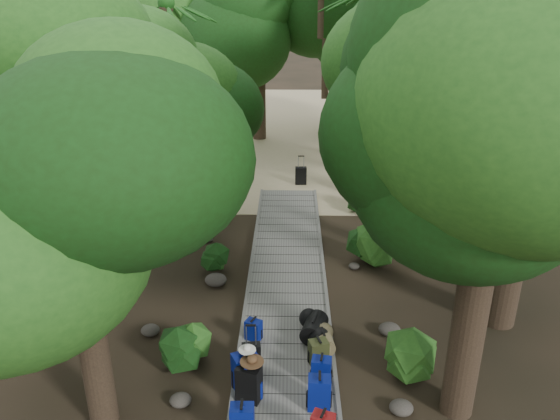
# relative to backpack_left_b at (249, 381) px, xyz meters

# --- Properties ---
(ground) EXTENTS (120.00, 120.00, 0.00)m
(ground) POSITION_rel_backpack_left_b_xyz_m (0.65, 3.64, -0.51)
(ground) COLOR #322519
(ground) RESTS_ON ground
(sand_beach) EXTENTS (40.00, 22.00, 0.02)m
(sand_beach) POSITION_rel_backpack_left_b_xyz_m (0.65, 19.64, -0.50)
(sand_beach) COLOR tan
(sand_beach) RESTS_ON ground
(boardwalk) EXTENTS (2.00, 12.00, 0.12)m
(boardwalk) POSITION_rel_backpack_left_b_xyz_m (0.65, 4.64, -0.45)
(boardwalk) COLOR slate
(boardwalk) RESTS_ON ground
(backpack_left_b) EXTENTS (0.50, 0.42, 0.78)m
(backpack_left_b) POSITION_rel_backpack_left_b_xyz_m (0.00, 0.00, 0.00)
(backpack_left_b) COLOR black
(backpack_left_b) RESTS_ON boardwalk
(backpack_left_c) EXTENTS (0.55, 0.49, 0.84)m
(backpack_left_c) POSITION_rel_backpack_left_b_xyz_m (-0.08, 0.27, 0.03)
(backpack_left_c) COLOR navy
(backpack_left_c) RESTS_ON boardwalk
(backpack_left_d) EXTENTS (0.39, 0.35, 0.49)m
(backpack_left_d) POSITION_rel_backpack_left_b_xyz_m (-0.04, 1.80, -0.14)
(backpack_left_d) COLOR navy
(backpack_left_d) RESTS_ON boardwalk
(backpack_right_b) EXTENTS (0.41, 0.29, 0.72)m
(backpack_right_b) POSITION_rel_backpack_left_b_xyz_m (1.25, -0.19, -0.03)
(backpack_right_b) COLOR navy
(backpack_right_b) RESTS_ON boardwalk
(backpack_right_c) EXTENTS (0.40, 0.31, 0.62)m
(backpack_right_c) POSITION_rel_backpack_left_b_xyz_m (1.32, 0.44, -0.08)
(backpack_right_c) COLOR navy
(backpack_right_c) RESTS_ON boardwalk
(backpack_right_d) EXTENTS (0.43, 0.36, 0.56)m
(backpack_right_d) POSITION_rel_backpack_left_b_xyz_m (1.29, 1.05, -0.11)
(backpack_right_d) COLOR #36381A
(backpack_right_d) RESTS_ON boardwalk
(duffel_right_khaki) EXTENTS (0.49, 0.66, 0.41)m
(duffel_right_khaki) POSITION_rel_backpack_left_b_xyz_m (1.41, 1.48, -0.19)
(duffel_right_khaki) COLOR olive
(duffel_right_khaki) RESTS_ON boardwalk
(duffel_right_black) EXTENTS (0.64, 0.83, 0.46)m
(duffel_right_black) POSITION_rel_backpack_left_b_xyz_m (1.24, 1.89, -0.16)
(duffel_right_black) COLOR black
(duffel_right_black) RESTS_ON boardwalk
(suitcase_on_boardwalk) EXTENTS (0.38, 0.25, 0.55)m
(suitcase_on_boardwalk) POSITION_rel_backpack_left_b_xyz_m (-0.02, 0.86, -0.11)
(suitcase_on_boardwalk) COLOR black
(suitcase_on_boardwalk) RESTS_ON boardwalk
(lone_suitcase_on_sand) EXTENTS (0.43, 0.26, 0.66)m
(lone_suitcase_on_sand) POSITION_rel_backpack_left_b_xyz_m (1.11, 11.59, -0.16)
(lone_suitcase_on_sand) COLOR black
(lone_suitcase_on_sand) RESTS_ON sand_beach
(hat_brown) EXTENTS (0.43, 0.43, 0.13)m
(hat_brown) POSITION_rel_backpack_left_b_xyz_m (0.06, 0.06, 0.45)
(hat_brown) COLOR #51351E
(hat_brown) RESTS_ON backpack_left_b
(hat_white) EXTENTS (0.32, 0.32, 0.11)m
(hat_white) POSITION_rel_backpack_left_b_xyz_m (-0.04, 0.31, 0.50)
(hat_white) COLOR silver
(hat_white) RESTS_ON backpack_left_c
(kayak) EXTENTS (1.57, 3.19, 0.31)m
(kayak) POSITION_rel_backpack_left_b_xyz_m (-2.03, 13.66, -0.33)
(kayak) COLOR #9D110D
(kayak) RESTS_ON sand_beach
(sun_lounger) EXTENTS (0.92, 1.79, 0.55)m
(sun_lounger) POSITION_rel_backpack_left_b_xyz_m (4.24, 14.13, -0.22)
(sun_lounger) COLOR silver
(sun_lounger) RESTS_ON sand_beach
(tree_right_a) EXTENTS (4.90, 4.90, 8.16)m
(tree_right_a) POSITION_rel_backpack_left_b_xyz_m (3.72, -0.06, 3.57)
(tree_right_a) COLOR black
(tree_right_a) RESTS_ON ground
(tree_right_b) EXTENTS (5.88, 5.88, 10.50)m
(tree_right_b) POSITION_rel_backpack_left_b_xyz_m (5.42, 2.73, 4.74)
(tree_right_b) COLOR black
(tree_right_b) RESTS_ON ground
(tree_right_c) EXTENTS (5.17, 5.17, 8.94)m
(tree_right_c) POSITION_rel_backpack_left_b_xyz_m (4.36, 5.41, 3.96)
(tree_right_c) COLOR black
(tree_right_c) RESTS_ON ground
(tree_right_d) EXTENTS (5.77, 5.77, 10.58)m
(tree_right_d) POSITION_rel_backpack_left_b_xyz_m (6.07, 8.12, 4.78)
(tree_right_d) COLOR black
(tree_right_d) RESTS_ON ground
(tree_right_e) EXTENTS (4.65, 4.65, 8.37)m
(tree_right_e) POSITION_rel_backpack_left_b_xyz_m (5.17, 11.06, 3.67)
(tree_right_e) COLOR black
(tree_right_e) RESTS_ON ground
(tree_right_f) EXTENTS (5.64, 5.64, 10.07)m
(tree_right_f) POSITION_rel_backpack_left_b_xyz_m (6.82, 13.80, 4.53)
(tree_right_f) COLOR black
(tree_right_f) RESTS_ON ground
(tree_left_a) EXTENTS (4.25, 4.25, 7.08)m
(tree_left_a) POSITION_rel_backpack_left_b_xyz_m (-2.52, -0.42, 3.03)
(tree_left_a) COLOR black
(tree_left_a) RESTS_ON ground
(tree_left_b) EXTENTS (4.66, 4.66, 8.38)m
(tree_left_b) POSITION_rel_backpack_left_b_xyz_m (-4.51, 3.48, 3.68)
(tree_left_b) COLOR black
(tree_left_b) RESTS_ON ground
(tree_left_c) EXTENTS (4.03, 4.03, 7.01)m
(tree_left_c) POSITION_rel_backpack_left_b_xyz_m (-2.66, 7.30, 2.99)
(tree_left_c) COLOR black
(tree_left_c) RESTS_ON ground
(tree_back_a) EXTENTS (5.18, 5.18, 8.96)m
(tree_back_a) POSITION_rel_backpack_left_b_xyz_m (-0.80, 18.01, 3.97)
(tree_back_a) COLOR black
(tree_back_a) RESTS_ON ground
(tree_back_b) EXTENTS (4.98, 4.98, 8.89)m
(tree_back_b) POSITION_rel_backpack_left_b_xyz_m (2.88, 19.32, 3.94)
(tree_back_b) COLOR black
(tree_back_b) RESTS_ON ground
(tree_back_c) EXTENTS (5.16, 5.16, 9.28)m
(tree_back_c) POSITION_rel_backpack_left_b_xyz_m (6.03, 18.50, 4.13)
(tree_back_c) COLOR black
(tree_back_c) RESTS_ON ground
(tree_back_d) EXTENTS (4.38, 4.38, 7.30)m
(tree_back_d) POSITION_rel_backpack_left_b_xyz_m (-4.40, 18.53, 3.14)
(tree_back_d) COLOR black
(tree_back_d) RESTS_ON ground
(palm_right_a) EXTENTS (3.93, 3.93, 6.69)m
(palm_right_a) POSITION_rel_backpack_left_b_xyz_m (3.69, 10.14, 2.84)
(palm_right_a) COLOR #143F11
(palm_right_a) RESTS_ON ground
(palm_right_b) EXTENTS (4.76, 4.76, 9.20)m
(palm_right_b) POSITION_rel_backpack_left_b_xyz_m (5.78, 14.13, 4.09)
(palm_right_b) COLOR #143F11
(palm_right_b) RESTS_ON ground
(palm_right_c) EXTENTS (4.61, 4.61, 7.34)m
(palm_right_c) POSITION_rel_backpack_left_b_xyz_m (2.65, 15.61, 3.16)
(palm_right_c) COLOR #143F11
(palm_right_c) RESTS_ON ground
(palm_left_a) EXTENTS (4.02, 4.02, 6.39)m
(palm_left_a) POSITION_rel_backpack_left_b_xyz_m (-3.48, 9.85, 2.69)
(palm_left_a) COLOR #143F11
(palm_left_a) RESTS_ON ground
(rock_left_a) EXTENTS (0.40, 0.36, 0.22)m
(rock_left_a) POSITION_rel_backpack_left_b_xyz_m (-1.25, -0.05, -0.40)
(rock_left_a) COLOR #4C473F
(rock_left_a) RESTS_ON ground
(rock_left_b) EXTENTS (0.41, 0.37, 0.23)m
(rock_left_b) POSITION_rel_backpack_left_b_xyz_m (-2.30, 2.07, -0.40)
(rock_left_b) COLOR #4C473F
(rock_left_b) RESTS_ON ground
(rock_left_c) EXTENTS (0.55, 0.49, 0.30)m
(rock_left_c) POSITION_rel_backpack_left_b_xyz_m (-1.15, 4.18, -0.36)
(rock_left_c) COLOR #4C473F
(rock_left_c) RESTS_ON ground
(rock_left_d) EXTENTS (0.32, 0.29, 0.18)m
(rock_left_d) POSITION_rel_backpack_left_b_xyz_m (-1.71, 6.63, -0.42)
(rock_left_d) COLOR #4C473F
(rock_left_d) RESTS_ON ground
(rock_right_a) EXTENTS (0.43, 0.39, 0.24)m
(rock_right_a) POSITION_rel_backpack_left_b_xyz_m (2.72, -0.17, -0.39)
(rock_right_a) COLOR #4C473F
(rock_right_a) RESTS_ON ground
(rock_right_b) EXTENTS (0.48, 0.43, 0.26)m
(rock_right_b) POSITION_rel_backpack_left_b_xyz_m (2.89, 2.17, -0.38)
(rock_right_b) COLOR #4C473F
(rock_right_b) RESTS_ON ground
(rock_right_c) EXTENTS (0.30, 0.27, 0.16)m
(rock_right_c) POSITION_rel_backpack_left_b_xyz_m (2.43, 5.09, -0.43)
(rock_right_c) COLOR #4C473F
(rock_right_c) RESTS_ON ground
(rock_right_d) EXTENTS (0.52, 0.46, 0.28)m
(rock_right_d) POSITION_rel_backpack_left_b_xyz_m (3.61, 8.06, -0.37)
(rock_right_d) COLOR #4C473F
(rock_right_d) RESTS_ON ground
(shrub_left_a) EXTENTS (1.03, 1.03, 0.93)m
(shrub_left_a) POSITION_rel_backpack_left_b_xyz_m (-1.38, 1.06, -0.05)
(shrub_left_a) COLOR #215018
(shrub_left_a) RESTS_ON ground
(shrub_left_b) EXTENTS (0.84, 0.84, 0.76)m
(shrub_left_b) POSITION_rel_backpack_left_b_xyz_m (-1.13, 4.66, -0.13)
(shrub_left_b) COLOR #215018
(shrub_left_b) RESTS_ON ground
(shrub_left_c) EXTENTS (1.26, 1.26, 1.14)m
(shrub_left_c) POSITION_rel_backpack_left_b_xyz_m (-2.17, 8.54, 0.06)
(shrub_left_c) COLOR #215018
(shrub_left_c) RESTS_ON ground
(shrub_right_a) EXTENTS (1.10, 1.10, 0.99)m
(shrub_right_a) POSITION_rel_backpack_left_b_xyz_m (3.00, 0.82, -0.02)
(shrub_right_a) COLOR #215018
(shrub_right_a) RESTS_ON ground
(shrub_right_b) EXTENTS (1.25, 1.25, 1.12)m
(shrub_right_b) POSITION_rel_backpack_left_b_xyz_m (2.86, 5.36, 0.05)
(shrub_right_b) COLOR #215018
(shrub_right_b) RESTS_ON ground
(shrub_right_c) EXTENTS (0.82, 0.82, 0.74)m
(shrub_right_c) POSITION_rel_backpack_left_b_xyz_m (2.95, 9.00, -0.14)
(shrub_right_c) COLOR #215018
(shrub_right_c) RESTS_ON ground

